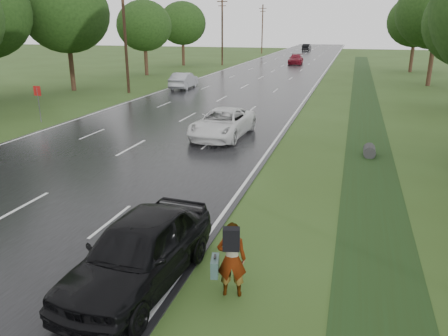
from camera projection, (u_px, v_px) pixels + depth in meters
ground at (19, 210)px, 14.73m from camera, size 220.00×220.00×0.00m
road at (269, 73)px, 55.74m from camera, size 14.00×180.00×0.04m
edge_stripe_east at (323, 75)px, 53.92m from camera, size 0.12×180.00×0.01m
edge_stripe_west at (218, 72)px, 57.54m from camera, size 0.12×180.00×0.01m
center_line at (269, 73)px, 55.73m from camera, size 0.12×180.00×0.01m
drainage_ditch at (366, 119)px, 28.69m from camera, size 2.20×120.00×0.56m
road_sign at (38, 97)px, 27.43m from camera, size 0.50×0.06×2.30m
utility_pole_mid at (125, 34)px, 38.36m from camera, size 1.60×0.26×10.00m
utility_pole_far at (222, 30)px, 65.70m from camera, size 1.60×0.26×10.00m
utility_pole_distant at (262, 28)px, 93.04m from camera, size 1.60×0.26×10.00m
tree_east_d at (438, 12)px, 42.36m from camera, size 8.00×8.00×10.76m
tree_east_f at (416, 21)px, 55.45m from camera, size 7.20×7.20×9.62m
tree_west_c at (66, 13)px, 39.37m from camera, size 7.80×7.80×10.43m
tree_west_d at (144, 26)px, 52.26m from camera, size 6.60×6.60×8.80m
tree_west_f at (182, 23)px, 65.08m from camera, size 7.00×7.00×9.29m
pedestrian at (231, 258)px, 9.82m from camera, size 0.91×0.69×1.83m
white_pickup at (223, 123)px, 23.98m from camera, size 2.83×5.60×1.52m
dark_sedan at (139, 251)px, 10.24m from camera, size 2.37×5.15×1.71m
silver_sedan at (184, 80)px, 42.32m from camera, size 1.86×4.70×1.52m
far_car_red at (296, 59)px, 68.61m from camera, size 2.21×5.12×1.47m
far_car_dark at (307, 47)px, 104.34m from camera, size 1.79×4.77×1.56m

